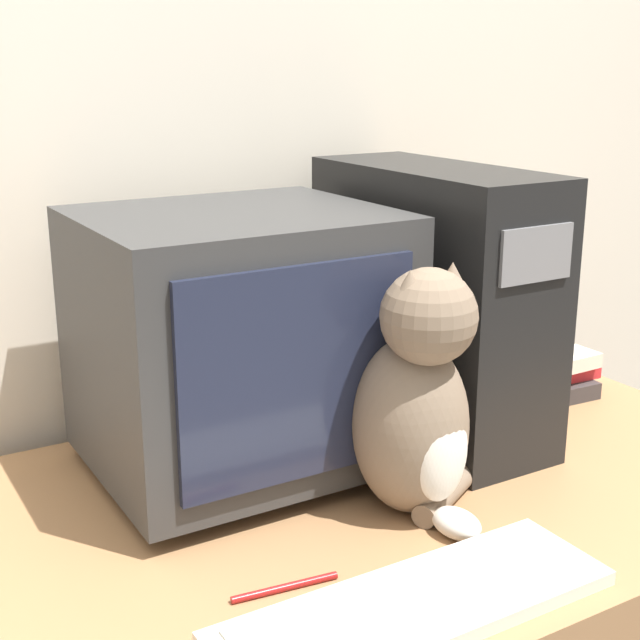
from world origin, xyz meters
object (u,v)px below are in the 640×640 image
Objects in this scene: keyboard at (416,606)px; cat at (418,405)px; book_stack at (542,367)px; crt_monitor at (238,341)px; pen at (285,587)px; computer_tower at (431,301)px.

keyboard is 0.28m from cat.
book_stack is (0.64, 0.46, 0.03)m from keyboard.
cat is at bearing -151.74° from book_stack.
book_stack is at bearing 35.84° from keyboard.
book_stack is at bearing 2.17° from crt_monitor.
pen is at bearing -107.09° from crt_monitor.
keyboard is (0.01, -0.44, -0.20)m from crt_monitor.
pen is at bearing -145.02° from computer_tower.
book_stack is 0.82m from pen.
keyboard is 3.60× the size of pen.
cat is 0.30m from pen.
keyboard is (-0.34, -0.43, -0.21)m from computer_tower.
crt_monitor reaches higher than book_stack.
keyboard is 0.16m from pen.
pen is at bearing 132.03° from keyboard.
book_stack is at bearing 22.28° from cat.
pen is (-0.75, -0.35, -0.04)m from book_stack.
cat is at bearing 17.76° from pen.
keyboard is at bearing -128.62° from computer_tower.
pen is (-0.45, -0.31, -0.22)m from computer_tower.
cat reaches higher than book_stack.
crt_monitor is at bearing 90.72° from keyboard.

